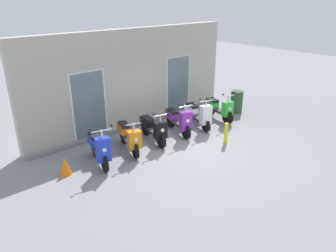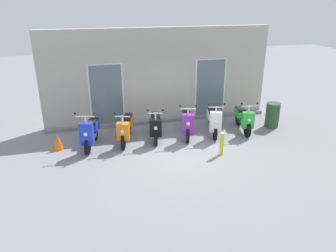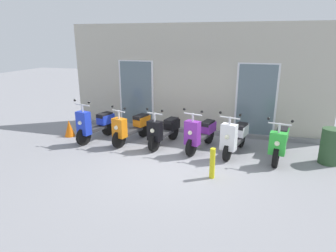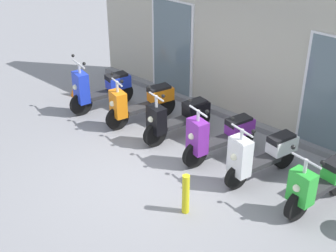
{
  "view_description": "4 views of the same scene",
  "coord_description": "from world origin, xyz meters",
  "px_view_note": "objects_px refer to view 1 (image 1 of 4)",
  "views": [
    {
      "loc": [
        -6.56,
        -6.34,
        4.5
      ],
      "look_at": [
        -0.47,
        0.54,
        0.72
      ],
      "focal_mm": 34.41,
      "sensor_mm": 36.0,
      "label": 1
    },
    {
      "loc": [
        -2.61,
        -8.48,
        4.41
      ],
      "look_at": [
        -0.3,
        0.41,
        0.72
      ],
      "focal_mm": 34.37,
      "sensor_mm": 36.0,
      "label": 2
    },
    {
      "loc": [
        1.87,
        -6.42,
        2.99
      ],
      "look_at": [
        -0.16,
        0.41,
        0.84
      ],
      "focal_mm": 31.16,
      "sensor_mm": 36.0,
      "label": 3
    },
    {
      "loc": [
        4.85,
        -5.05,
        4.85
      ],
      "look_at": [
        -0.09,
        0.46,
        0.73
      ],
      "focal_mm": 50.0,
      "sensor_mm": 36.0,
      "label": 4
    }
  ],
  "objects_px": {
    "scooter_black": "(153,128)",
    "scooter_purple": "(179,120)",
    "scooter_green": "(219,108)",
    "curb_bollard": "(226,133)",
    "scooter_white": "(198,114)",
    "scooter_blue": "(99,147)",
    "traffic_cone": "(65,166)",
    "scooter_orange": "(129,136)",
    "trash_bin": "(237,102)"
  },
  "relations": [
    {
      "from": "scooter_black",
      "to": "scooter_purple",
      "type": "distance_m",
      "value": 1.08
    },
    {
      "from": "scooter_green",
      "to": "curb_bollard",
      "type": "bearing_deg",
      "value": -133.7
    },
    {
      "from": "scooter_black",
      "to": "scooter_green",
      "type": "xyz_separation_m",
      "value": [
        3.12,
        -0.15,
        0.01
      ]
    },
    {
      "from": "scooter_black",
      "to": "scooter_white",
      "type": "height_order",
      "value": "scooter_white"
    },
    {
      "from": "scooter_blue",
      "to": "scooter_purple",
      "type": "height_order",
      "value": "scooter_blue"
    },
    {
      "from": "scooter_purple",
      "to": "traffic_cone",
      "type": "xyz_separation_m",
      "value": [
        -4.19,
        -0.02,
        -0.23
      ]
    },
    {
      "from": "scooter_orange",
      "to": "curb_bollard",
      "type": "xyz_separation_m",
      "value": [
        2.63,
        -1.66,
        -0.13
      ]
    },
    {
      "from": "scooter_orange",
      "to": "curb_bollard",
      "type": "distance_m",
      "value": 3.12
    },
    {
      "from": "scooter_white",
      "to": "curb_bollard",
      "type": "xyz_separation_m",
      "value": [
        -0.36,
        -1.58,
        -0.14
      ]
    },
    {
      "from": "scooter_orange",
      "to": "scooter_purple",
      "type": "height_order",
      "value": "scooter_purple"
    },
    {
      "from": "scooter_blue",
      "to": "traffic_cone",
      "type": "height_order",
      "value": "scooter_blue"
    },
    {
      "from": "scooter_blue",
      "to": "scooter_black",
      "type": "height_order",
      "value": "scooter_blue"
    },
    {
      "from": "scooter_white",
      "to": "traffic_cone",
      "type": "xyz_separation_m",
      "value": [
        -5.12,
        0.03,
        -0.23
      ]
    },
    {
      "from": "scooter_white",
      "to": "trash_bin",
      "type": "height_order",
      "value": "scooter_white"
    },
    {
      "from": "scooter_purple",
      "to": "scooter_white",
      "type": "relative_size",
      "value": 1.03
    },
    {
      "from": "scooter_blue",
      "to": "scooter_green",
      "type": "distance_m",
      "value": 5.25
    },
    {
      "from": "scooter_blue",
      "to": "scooter_white",
      "type": "height_order",
      "value": "scooter_blue"
    },
    {
      "from": "scooter_orange",
      "to": "traffic_cone",
      "type": "distance_m",
      "value": 2.13
    },
    {
      "from": "scooter_white",
      "to": "traffic_cone",
      "type": "distance_m",
      "value": 5.12
    },
    {
      "from": "trash_bin",
      "to": "traffic_cone",
      "type": "xyz_separation_m",
      "value": [
        -7.43,
        -0.02,
        -0.19
      ]
    },
    {
      "from": "scooter_green",
      "to": "scooter_orange",
      "type": "bearing_deg",
      "value": 178.56
    },
    {
      "from": "scooter_purple",
      "to": "scooter_green",
      "type": "distance_m",
      "value": 2.05
    },
    {
      "from": "scooter_black",
      "to": "traffic_cone",
      "type": "distance_m",
      "value": 3.12
    },
    {
      "from": "scooter_orange",
      "to": "curb_bollard",
      "type": "relative_size",
      "value": 2.31
    },
    {
      "from": "scooter_blue",
      "to": "trash_bin",
      "type": "relative_size",
      "value": 1.7
    },
    {
      "from": "scooter_green",
      "to": "curb_bollard",
      "type": "height_order",
      "value": "scooter_green"
    },
    {
      "from": "scooter_blue",
      "to": "curb_bollard",
      "type": "height_order",
      "value": "scooter_blue"
    },
    {
      "from": "scooter_green",
      "to": "curb_bollard",
      "type": "distance_m",
      "value": 2.15
    },
    {
      "from": "scooter_blue",
      "to": "scooter_black",
      "type": "xyz_separation_m",
      "value": [
        2.12,
        0.2,
        -0.07
      ]
    },
    {
      "from": "scooter_purple",
      "to": "trash_bin",
      "type": "distance_m",
      "value": 3.24
    },
    {
      "from": "scooter_black",
      "to": "scooter_green",
      "type": "relative_size",
      "value": 1.02
    },
    {
      "from": "scooter_black",
      "to": "curb_bollard",
      "type": "height_order",
      "value": "scooter_black"
    },
    {
      "from": "curb_bollard",
      "to": "traffic_cone",
      "type": "height_order",
      "value": "curb_bollard"
    },
    {
      "from": "scooter_blue",
      "to": "curb_bollard",
      "type": "relative_size",
      "value": 2.19
    },
    {
      "from": "scooter_orange",
      "to": "scooter_blue",
      "type": "bearing_deg",
      "value": -171.83
    },
    {
      "from": "traffic_cone",
      "to": "scooter_blue",
      "type": "bearing_deg",
      "value": -6.35
    },
    {
      "from": "scooter_blue",
      "to": "trash_bin",
      "type": "distance_m",
      "value": 6.43
    },
    {
      "from": "scooter_purple",
      "to": "curb_bollard",
      "type": "relative_size",
      "value": 2.3
    },
    {
      "from": "trash_bin",
      "to": "scooter_orange",
      "type": "bearing_deg",
      "value": 179.64
    },
    {
      "from": "scooter_orange",
      "to": "trash_bin",
      "type": "bearing_deg",
      "value": -0.36
    },
    {
      "from": "scooter_orange",
      "to": "trash_bin",
      "type": "xyz_separation_m",
      "value": [
        5.31,
        -0.03,
        -0.03
      ]
    },
    {
      "from": "scooter_blue",
      "to": "traffic_cone",
      "type": "xyz_separation_m",
      "value": [
        -1.0,
        0.11,
        -0.26
      ]
    },
    {
      "from": "scooter_purple",
      "to": "scooter_black",
      "type": "bearing_deg",
      "value": 176.11
    },
    {
      "from": "scooter_black",
      "to": "trash_bin",
      "type": "distance_m",
      "value": 4.31
    },
    {
      "from": "traffic_cone",
      "to": "scooter_white",
      "type": "bearing_deg",
      "value": -0.33
    },
    {
      "from": "scooter_purple",
      "to": "curb_bollard",
      "type": "distance_m",
      "value": 1.73
    },
    {
      "from": "scooter_white",
      "to": "curb_bollard",
      "type": "distance_m",
      "value": 1.62
    },
    {
      "from": "scooter_purple",
      "to": "trash_bin",
      "type": "relative_size",
      "value": 1.79
    },
    {
      "from": "scooter_orange",
      "to": "scooter_white",
      "type": "xyz_separation_m",
      "value": [
        3.0,
        -0.08,
        0.01
      ]
    },
    {
      "from": "scooter_blue",
      "to": "trash_bin",
      "type": "height_order",
      "value": "scooter_blue"
    }
  ]
}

